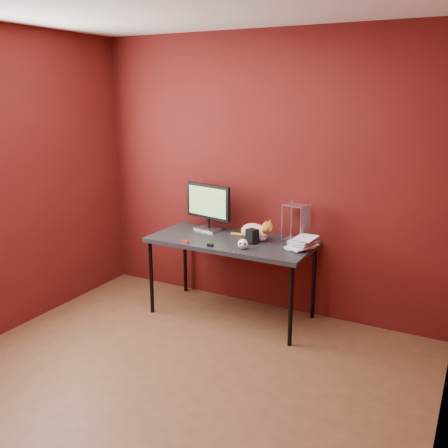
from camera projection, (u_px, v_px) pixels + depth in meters
The scene contains 11 objects.
room at pixel (155, 192), 3.14m from camera, with size 3.52×3.52×2.61m.
desk at pixel (232, 245), 4.57m from camera, with size 1.50×0.70×0.75m.
monitor at pixel (208, 205), 4.81m from camera, with size 0.52×0.21×0.45m.
cat at pixel (255, 231), 4.55m from camera, with size 0.45×0.26×0.21m.
skull_mug at pixel (243, 244), 4.27m from camera, with size 0.09×0.09×0.09m.
speaker at pixel (252, 237), 4.43m from camera, with size 0.12×0.11×0.13m.
book_stack at pixel (297, 181), 4.20m from camera, with size 0.26×0.28×1.15m.
wire_rack at pixel (296, 222), 4.48m from camera, with size 0.22×0.20×0.34m.
pocket_knife at pixel (185, 241), 4.46m from camera, with size 0.08×0.02×0.02m, color #A80C13.
black_gadget at pixel (210, 245), 4.35m from camera, with size 0.05×0.03×0.02m, color black.
washer at pixel (235, 251), 4.23m from camera, with size 0.04×0.04×0.00m, color #B7B6BC.
Camera 1 is at (1.83, -2.52, 2.06)m, focal length 40.00 mm.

